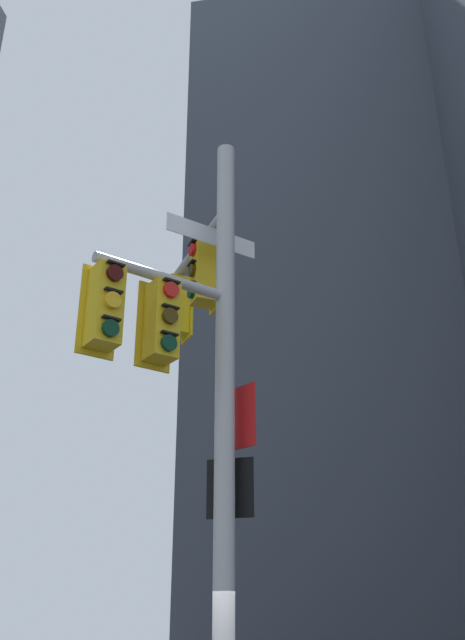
% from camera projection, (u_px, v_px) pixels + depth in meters
% --- Properties ---
extents(building_mid_block, '(13.48, 13.48, 28.85)m').
position_uv_depth(building_mid_block, '(360.00, 329.00, 31.08)').
color(building_mid_block, '#4C5460').
rests_on(building_mid_block, ground).
extents(signal_pole_assembly, '(1.90, 3.53, 8.58)m').
position_uv_depth(signal_pole_assembly, '(194.00, 365.00, 8.81)').
color(signal_pole_assembly, '#B2B2B5').
rests_on(signal_pole_assembly, ground).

